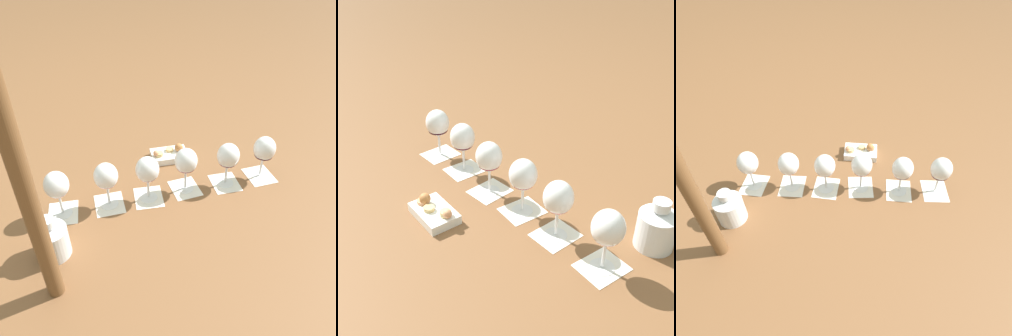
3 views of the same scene
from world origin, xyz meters
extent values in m
plane|color=brown|center=(0.00, 0.00, 0.00)|extent=(8.00, 8.00, 0.00)
cube|color=silver|center=(-0.29, -0.24, 0.00)|extent=(0.15, 0.15, 0.00)
cube|color=silver|center=(-0.16, -0.14, 0.00)|extent=(0.15, 0.15, 0.00)
cube|color=silver|center=(-0.05, -0.05, 0.00)|extent=(0.15, 0.15, 0.00)
cube|color=silver|center=(0.05, 0.05, 0.00)|extent=(0.15, 0.15, 0.00)
cube|color=silver|center=(0.18, 0.14, 0.00)|extent=(0.15, 0.15, 0.00)
cube|color=silver|center=(0.29, 0.24, 0.00)|extent=(0.15, 0.15, 0.00)
cylinder|color=white|center=(-0.29, -0.24, 0.00)|extent=(0.06, 0.06, 0.01)
cylinder|color=white|center=(-0.29, -0.24, 0.05)|extent=(0.01, 0.01, 0.08)
ellipsoid|color=white|center=(-0.29, -0.24, 0.13)|extent=(0.08, 0.08, 0.09)
ellipsoid|color=pink|center=(-0.29, -0.24, 0.10)|extent=(0.07, 0.07, 0.03)
cylinder|color=white|center=(-0.16, -0.14, 0.00)|extent=(0.06, 0.06, 0.01)
cylinder|color=white|center=(-0.16, -0.14, 0.05)|extent=(0.01, 0.01, 0.08)
ellipsoid|color=white|center=(-0.16, -0.14, 0.13)|extent=(0.08, 0.08, 0.09)
ellipsoid|color=#D25862|center=(-0.16, -0.14, 0.10)|extent=(0.07, 0.07, 0.03)
cylinder|color=white|center=(-0.05, -0.05, 0.00)|extent=(0.06, 0.06, 0.01)
cylinder|color=white|center=(-0.05, -0.05, 0.05)|extent=(0.01, 0.01, 0.08)
ellipsoid|color=white|center=(-0.05, -0.05, 0.13)|extent=(0.08, 0.08, 0.09)
ellipsoid|color=maroon|center=(-0.05, -0.05, 0.10)|extent=(0.07, 0.07, 0.03)
cylinder|color=white|center=(0.05, 0.05, 0.00)|extent=(0.06, 0.06, 0.01)
cylinder|color=white|center=(0.05, 0.05, 0.05)|extent=(0.01, 0.01, 0.08)
ellipsoid|color=white|center=(0.05, 0.05, 0.13)|extent=(0.08, 0.08, 0.09)
ellipsoid|color=maroon|center=(0.05, 0.05, 0.10)|extent=(0.07, 0.07, 0.03)
cylinder|color=white|center=(0.18, 0.14, 0.00)|extent=(0.06, 0.06, 0.01)
cylinder|color=white|center=(0.18, 0.14, 0.05)|extent=(0.01, 0.01, 0.08)
ellipsoid|color=white|center=(0.18, 0.14, 0.13)|extent=(0.08, 0.08, 0.09)
ellipsoid|color=#420A19|center=(0.18, 0.14, 0.10)|extent=(0.07, 0.07, 0.03)
cylinder|color=white|center=(0.29, 0.24, 0.00)|extent=(0.06, 0.06, 0.01)
cylinder|color=white|center=(0.29, 0.24, 0.05)|extent=(0.01, 0.01, 0.08)
ellipsoid|color=white|center=(0.29, 0.24, 0.13)|extent=(0.08, 0.08, 0.09)
ellipsoid|color=black|center=(0.29, 0.24, 0.10)|extent=(0.07, 0.07, 0.02)
cylinder|color=silver|center=(-0.20, -0.39, 0.05)|extent=(0.10, 0.10, 0.10)
cone|color=silver|center=(-0.20, -0.39, 0.11)|extent=(0.10, 0.10, 0.02)
cylinder|color=silver|center=(-0.20, -0.39, 0.13)|extent=(0.05, 0.05, 0.03)
cube|color=white|center=(-0.08, 0.21, 0.01)|extent=(0.18, 0.17, 0.03)
sphere|color=#B2703D|center=(-0.05, 0.23, 0.04)|extent=(0.03, 0.03, 0.03)
cylinder|color=tan|center=(-0.05, 0.24, 0.03)|extent=(0.03, 0.03, 0.01)
sphere|color=tan|center=(-0.12, 0.16, 0.04)|extent=(0.03, 0.03, 0.03)
cylinder|color=#DBB775|center=(-0.11, 0.17, 0.04)|extent=(0.03, 0.03, 0.02)
cylinder|color=#DBB775|center=(-0.09, 0.22, 0.03)|extent=(0.03, 0.03, 0.01)
cylinder|color=brown|center=(-0.12, -0.50, 0.47)|extent=(0.05, 0.05, 0.94)
camera|label=1|loc=(0.40, -0.91, 0.86)|focal=38.00mm
camera|label=2|loc=(-1.05, 0.00, 0.76)|focal=45.00mm
camera|label=3|loc=(0.56, -0.61, 0.93)|focal=32.00mm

